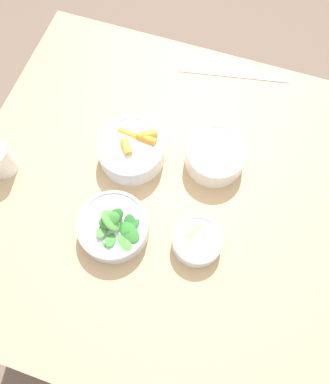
% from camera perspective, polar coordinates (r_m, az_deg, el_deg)
% --- Properties ---
extents(ground_plane, '(10.00, 10.00, 0.00)m').
position_cam_1_polar(ground_plane, '(1.72, -0.32, -9.64)').
color(ground_plane, brown).
extents(dining_table, '(1.03, 0.99, 0.77)m').
position_cam_1_polar(dining_table, '(1.08, -0.51, -2.47)').
color(dining_table, tan).
rests_on(dining_table, ground_plane).
extents(bowl_carrots, '(0.18, 0.18, 0.08)m').
position_cam_1_polar(bowl_carrots, '(0.99, -5.08, 6.44)').
color(bowl_carrots, silver).
rests_on(bowl_carrots, dining_table).
extents(bowl_greens, '(0.17, 0.17, 0.10)m').
position_cam_1_polar(bowl_greens, '(0.92, -7.73, -5.29)').
color(bowl_greens, silver).
rests_on(bowl_greens, dining_table).
extents(bowl_beans_hotdog, '(0.16, 0.16, 0.06)m').
position_cam_1_polar(bowl_beans_hotdog, '(0.99, 7.74, 5.39)').
color(bowl_beans_hotdog, silver).
rests_on(bowl_beans_hotdog, dining_table).
extents(bowl_cookies, '(0.12, 0.12, 0.05)m').
position_cam_1_polar(bowl_cookies, '(0.91, 5.02, -7.37)').
color(bowl_cookies, silver).
rests_on(bowl_cookies, dining_table).
extents(ruler, '(0.33, 0.09, 0.00)m').
position_cam_1_polar(ruler, '(1.18, 10.51, 17.38)').
color(ruler, '#EFB7C6').
rests_on(ruler, dining_table).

